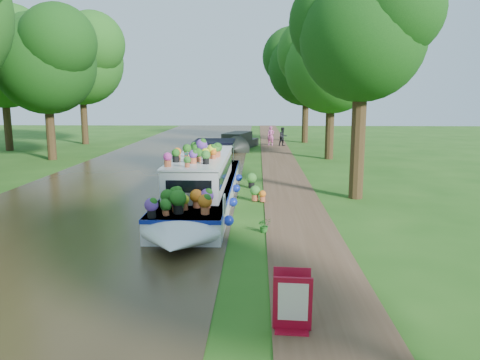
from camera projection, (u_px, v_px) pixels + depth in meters
name	position (u px, v px, depth m)	size (l,w,h in m)	color
ground	(262.00, 216.00, 16.10)	(100.00, 100.00, 0.00)	#204E13
canal_water	(90.00, 214.00, 16.33)	(10.00, 100.00, 0.02)	#2D2413
towpath	(297.00, 216.00, 16.06)	(2.20, 100.00, 0.03)	#4B3423
plant_boat	(202.00, 183.00, 17.64)	(2.29, 13.52, 2.28)	silver
tree_near_overhang	(362.00, 29.00, 17.81)	(5.52, 5.28, 8.99)	black
tree_near_mid	(332.00, 58.00, 29.63)	(6.90, 6.60, 9.40)	black
tree_near_far	(306.00, 61.00, 40.37)	(7.59, 7.26, 10.30)	black
tree_far_c	(46.00, 56.00, 29.31)	(7.13, 6.82, 9.59)	black
tree_far_d	(81.00, 56.00, 39.05)	(8.05, 7.70, 10.85)	black
tree_far_h	(2.00, 54.00, 34.33)	(7.82, 7.48, 10.49)	black
second_boat	(237.00, 142.00, 36.40)	(3.32, 6.92, 1.27)	black
sandwich_board	(292.00, 304.00, 8.11)	(0.68, 0.56, 1.06)	maroon
pedestrian_pink	(271.00, 136.00, 38.77)	(0.58, 0.38, 1.59)	pink
pedestrian_dark	(283.00, 137.00, 38.29)	(0.74, 0.58, 1.52)	black
verge_plant	(264.00, 225.00, 14.14)	(0.40, 0.35, 0.45)	#21641E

